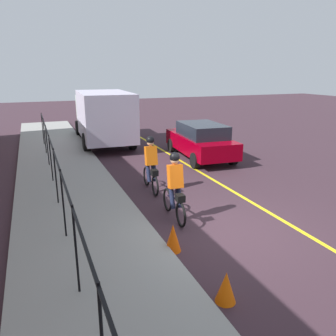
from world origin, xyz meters
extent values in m
plane|color=#36242C|center=(0.00, 0.00, 0.00)|extent=(80.00, 80.00, 0.00)
cube|color=yellow|center=(0.00, -1.60, 0.00)|extent=(36.00, 0.12, 0.01)
cube|color=gray|center=(0.00, 3.40, 0.07)|extent=(40.00, 3.20, 0.15)
cylinder|color=black|center=(-1.18, 3.80, 0.95)|extent=(0.04, 0.04, 1.60)
cylinder|color=black|center=(1.00, 3.80, 0.95)|extent=(0.04, 0.04, 1.60)
cylinder|color=black|center=(3.18, 3.80, 0.95)|extent=(0.04, 0.04, 1.60)
cylinder|color=black|center=(5.35, 3.80, 0.95)|extent=(0.04, 0.04, 1.60)
cylinder|color=black|center=(7.53, 3.80, 0.95)|extent=(0.04, 0.04, 1.60)
cylinder|color=black|center=(9.70, 3.80, 0.95)|extent=(0.04, 0.04, 1.60)
cylinder|color=black|center=(11.88, 3.80, 0.95)|extent=(0.04, 0.04, 1.60)
cube|color=black|center=(1.00, 3.80, 1.70)|extent=(21.75, 0.04, 0.04)
torus|color=black|center=(4.06, 0.83, 0.33)|extent=(0.66, 0.10, 0.66)
torus|color=black|center=(3.01, 0.90, 0.33)|extent=(0.66, 0.10, 0.66)
cube|color=black|center=(3.54, 0.86, 0.58)|extent=(0.93, 0.10, 0.24)
cylinder|color=black|center=(3.39, 0.87, 0.73)|extent=(0.03, 0.03, 0.35)
cube|color=#D45D0D|center=(3.44, 0.87, 1.21)|extent=(0.36, 0.38, 0.63)
sphere|color=tan|center=(3.49, 0.87, 1.62)|extent=(0.22, 0.22, 0.22)
sphere|color=black|center=(3.49, 0.87, 1.70)|extent=(0.26, 0.26, 0.26)
cylinder|color=#191E38|center=(3.42, 0.97, 0.68)|extent=(0.34, 0.14, 0.65)
cylinder|color=#191E38|center=(3.41, 0.77, 0.68)|extent=(0.34, 0.14, 0.65)
cube|color=black|center=(3.06, 0.89, 0.75)|extent=(0.25, 0.21, 0.18)
torus|color=black|center=(1.79, 0.97, 0.33)|extent=(0.66, 0.10, 0.66)
torus|color=black|center=(0.74, 1.03, 0.33)|extent=(0.66, 0.10, 0.66)
cube|color=black|center=(1.26, 1.00, 0.58)|extent=(0.93, 0.10, 0.24)
cylinder|color=black|center=(1.11, 1.01, 0.73)|extent=(0.03, 0.03, 0.35)
cube|color=#E35E0E|center=(1.16, 1.01, 1.21)|extent=(0.36, 0.38, 0.63)
sphere|color=tan|center=(1.21, 1.01, 1.62)|extent=(0.22, 0.22, 0.22)
sphere|color=black|center=(1.21, 1.01, 1.70)|extent=(0.26, 0.26, 0.26)
cylinder|color=#191E38|center=(1.15, 1.11, 0.68)|extent=(0.34, 0.14, 0.65)
cylinder|color=#191E38|center=(1.14, 0.91, 0.68)|extent=(0.34, 0.14, 0.65)
cube|color=black|center=(0.79, 1.03, 0.75)|extent=(0.25, 0.21, 0.18)
cube|color=maroon|center=(6.77, -2.62, 0.67)|extent=(4.52, 2.12, 0.70)
cube|color=#1E232D|center=(6.57, -2.60, 1.30)|extent=(2.57, 1.76, 0.56)
cylinder|color=black|center=(8.32, -1.88, 0.32)|extent=(0.65, 0.27, 0.64)
cylinder|color=black|center=(8.20, -3.58, 0.32)|extent=(0.65, 0.27, 0.64)
cylinder|color=black|center=(5.34, -1.66, 0.32)|extent=(0.65, 0.27, 0.64)
cylinder|color=black|center=(5.21, -3.36, 0.32)|extent=(0.65, 0.27, 0.64)
cube|color=#B7B0C7|center=(10.68, 0.80, 1.63)|extent=(4.88, 2.64, 2.30)
cube|color=#B9C6BB|center=(14.10, 0.63, 1.43)|extent=(1.93, 2.30, 1.90)
cylinder|color=black|center=(14.01, 1.75, 0.48)|extent=(0.97, 0.35, 0.96)
cylinder|color=black|center=(13.90, -0.49, 0.48)|extent=(0.97, 0.35, 0.96)
cylinder|color=black|center=(9.68, 1.97, 0.48)|extent=(0.97, 0.35, 0.96)
cylinder|color=black|center=(9.57, -0.26, 0.48)|extent=(0.97, 0.35, 0.96)
cone|color=#F55F07|center=(-2.18, 1.51, 0.28)|extent=(0.36, 0.36, 0.56)
cone|color=#F05307|center=(-0.29, 1.68, 0.32)|extent=(0.36, 0.36, 0.63)
camera|label=1|loc=(-6.32, 4.24, 3.80)|focal=35.81mm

